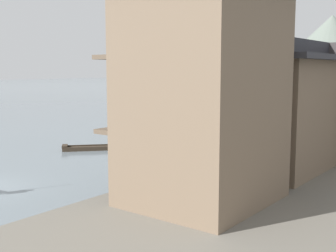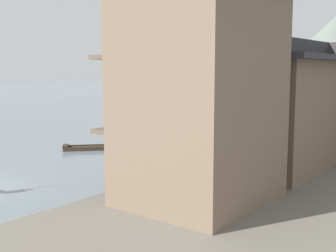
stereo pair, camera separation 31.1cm
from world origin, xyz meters
TOP-DOWN VIEW (x-y plane):
  - boat_moored_nearest at (5.09, 30.93)m, footprint 1.43×4.98m
  - boat_moored_second at (-6.32, 20.52)m, footprint 3.34×3.82m
  - boat_moored_far at (-2.49, 50.28)m, footprint 2.19×5.36m
  - boat_midriver_drifting at (-2.63, 10.58)m, footprint 4.43×4.75m
  - boat_midriver_upstream at (4.27, 26.17)m, footprint 1.02×3.59m
  - house_waterfront_nearest at (10.08, 3.29)m, footprint 5.62×6.11m
  - house_waterfront_second at (10.02, 9.88)m, footprint 5.49×7.09m
  - house_waterfront_tall at (10.78, 15.94)m, footprint 7.01×5.90m
  - mooring_post_dock_near at (6.97, 6.88)m, footprint 0.20×0.20m
  - mooring_post_dock_mid at (6.97, 18.13)m, footprint 0.20×0.20m
  - mooring_post_dock_far at (6.97, 26.49)m, footprint 0.20×0.20m
  - hill_far_centre at (-17.78, 106.14)m, footprint 40.26×40.26m

SIDE VIEW (x-z plane):
  - boat_midriver_drifting at x=-2.63m, z-range -0.06..0.30m
  - boat_midriver_upstream at x=4.27m, z-range -0.07..0.41m
  - boat_moored_second at x=-6.32m, z-range -0.10..0.50m
  - boat_moored_far at x=-2.49m, z-range -0.12..0.57m
  - boat_moored_nearest at x=5.09m, z-range -0.12..0.61m
  - mooring_post_dock_mid at x=6.97m, z-range 0.59..1.42m
  - mooring_post_dock_far at x=6.97m, z-range 0.59..1.46m
  - mooring_post_dock_near at x=6.97m, z-range 0.59..1.49m
  - house_waterfront_second at x=10.02m, z-range 0.52..6.66m
  - house_waterfront_tall at x=10.78m, z-range 0.52..6.66m
  - house_waterfront_nearest at x=10.08m, z-range 0.53..9.27m
  - hill_far_centre at x=-17.78m, z-range 0.00..19.30m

